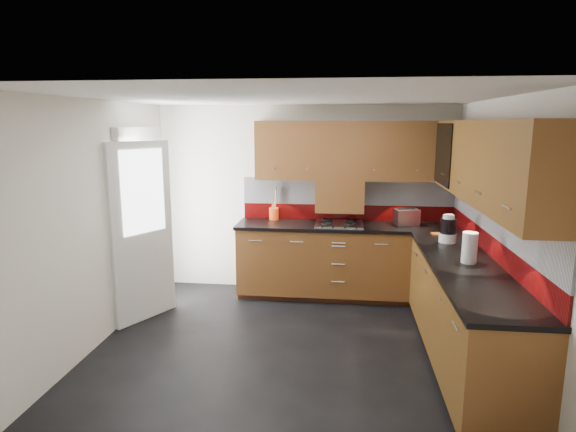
# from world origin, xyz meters

# --- Properties ---
(room) EXTENTS (4.00, 3.80, 2.64)m
(room) POSITION_xyz_m (0.00, 0.00, 1.50)
(room) COLOR black
(base_cabinets) EXTENTS (2.70, 3.20, 0.95)m
(base_cabinets) POSITION_xyz_m (1.07, 0.72, 0.44)
(base_cabinets) COLOR #563713
(base_cabinets) RESTS_ON room
(countertop) EXTENTS (2.72, 3.22, 0.04)m
(countertop) POSITION_xyz_m (1.05, 0.70, 0.92)
(countertop) COLOR black
(countertop) RESTS_ON base_cabinets
(backsplash) EXTENTS (2.70, 3.20, 0.54)m
(backsplash) POSITION_xyz_m (1.28, 0.93, 1.21)
(backsplash) COLOR maroon
(backsplash) RESTS_ON countertop
(upper_cabinets) EXTENTS (2.50, 3.20, 0.72)m
(upper_cabinets) POSITION_xyz_m (1.23, 0.78, 1.84)
(upper_cabinets) COLOR #563713
(upper_cabinets) RESTS_ON room
(extractor_hood) EXTENTS (0.60, 0.33, 0.40)m
(extractor_hood) POSITION_xyz_m (0.45, 1.64, 1.28)
(extractor_hood) COLOR #563713
(extractor_hood) RESTS_ON room
(glass_cabinet) EXTENTS (0.32, 0.80, 0.66)m
(glass_cabinet) POSITION_xyz_m (1.71, 1.07, 1.87)
(glass_cabinet) COLOR black
(glass_cabinet) RESTS_ON room
(back_door) EXTENTS (0.42, 1.19, 2.04)m
(back_door) POSITION_xyz_m (-1.78, 0.75, 1.03)
(back_door) COLOR white
(back_door) RESTS_ON room
(gas_hob) EXTENTS (0.59, 0.51, 0.05)m
(gas_hob) POSITION_xyz_m (0.45, 1.47, 0.96)
(gas_hob) COLOR silver
(gas_hob) RESTS_ON countertop
(utensil_pot) EXTENTS (0.13, 0.13, 0.45)m
(utensil_pot) POSITION_xyz_m (-0.39, 1.70, 1.04)
(utensil_pot) COLOR #D74414
(utensil_pot) RESTS_ON countertop
(toaster) EXTENTS (0.32, 0.25, 0.21)m
(toaster) POSITION_xyz_m (1.27, 1.55, 1.04)
(toaster) COLOR silver
(toaster) RESTS_ON countertop
(food_processor) EXTENTS (0.18, 0.18, 0.29)m
(food_processor) POSITION_xyz_m (1.59, 0.72, 1.07)
(food_processor) COLOR white
(food_processor) RESTS_ON countertop
(paper_towel) EXTENTS (0.17, 0.17, 0.28)m
(paper_towel) POSITION_xyz_m (1.62, -0.04, 1.08)
(paper_towel) COLOR white
(paper_towel) RESTS_ON countertop
(orange_cloth) EXTENTS (0.13, 0.11, 0.01)m
(orange_cloth) POSITION_xyz_m (1.55, 1.08, 0.95)
(orange_cloth) COLOR #D76017
(orange_cloth) RESTS_ON countertop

